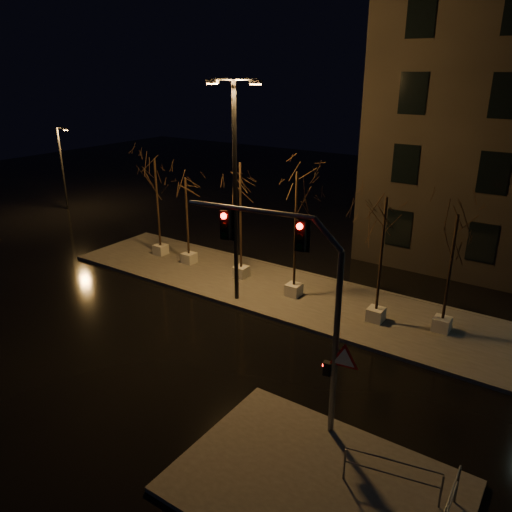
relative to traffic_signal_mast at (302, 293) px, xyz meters
The scene contains 14 objects.
ground 7.45m from the traffic_signal_mast, 164.22° to the left, with size 90.00×90.00×0.00m, color black.
median 10.53m from the traffic_signal_mast, 127.45° to the left, with size 22.00×5.00×0.15m, color #3E3C38.
sidewalk_corner 4.88m from the traffic_signal_mast, 48.42° to the right, with size 7.00×5.00×0.15m, color #3E3C38.
tree_0 15.51m from the traffic_signal_mast, 149.11° to the left, with size 1.80×1.80×5.47m.
tree_1 13.62m from the traffic_signal_mast, 144.78° to the left, with size 1.80×1.80×4.72m.
tree_2 11.00m from the traffic_signal_mast, 134.42° to the left, with size 1.80×1.80×5.86m.
tree_3 8.67m from the traffic_signal_mast, 120.81° to the left, with size 1.80×1.80×5.84m.
tree_4 7.23m from the traffic_signal_mast, 93.37° to the left, with size 1.80×1.80×5.36m.
tree_5 8.17m from the traffic_signal_mast, 75.45° to the left, with size 1.80×1.80×4.90m.
traffic_signal_mast is the anchor object (origin of this frame).
streetlight_main 8.71m from the traffic_signal_mast, 138.20° to the left, with size 2.35×0.68×9.40m.
streetlight_far 28.66m from the traffic_signal_mast, 156.49° to the left, with size 1.18×0.22×6.00m.
guard_rail_a 4.86m from the traffic_signal_mast, 18.51° to the right, with size 2.29×0.52×1.01m.
guard_rail_b 5.98m from the traffic_signal_mast, 19.11° to the right, with size 0.11×2.34×1.11m.
Camera 1 is at (11.65, -12.34, 9.89)m, focal length 35.00 mm.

